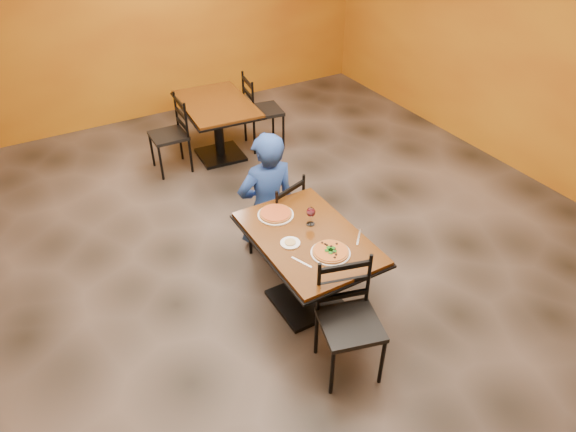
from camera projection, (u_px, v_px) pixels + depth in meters
floor at (279, 269)px, 4.93m from camera, size 7.00×8.00×0.01m
wall_back at (133, 11)px, 6.86m from camera, size 7.00×0.01×3.00m
wall_right at (564, 54)px, 5.46m from camera, size 0.01×8.00×3.00m
table_main at (307, 254)px, 4.26m from camera, size 0.83×1.23×0.75m
table_second at (217, 117)px, 6.40m from camera, size 0.92×1.29×0.75m
chair_main_near at (351, 325)px, 3.74m from camera, size 0.53×0.53×0.94m
chair_main_far at (276, 216)px, 4.88m from camera, size 0.51×0.51×0.89m
chair_second_left at (169, 136)px, 6.19m from camera, size 0.42×0.42×0.92m
chair_second_right at (264, 111)px, 6.70m from camera, size 0.50×0.50×0.98m
diner at (267, 190)px, 4.96m from camera, size 0.63×0.44×1.21m
plate_main at (330, 253)px, 3.96m from camera, size 0.31×0.31×0.01m
pizza_main at (331, 251)px, 3.95m from camera, size 0.28×0.28×0.02m
plate_far at (276, 215)px, 4.37m from camera, size 0.31×0.31×0.01m
pizza_far at (276, 213)px, 4.36m from camera, size 0.28×0.28×0.02m
side_plate at (290, 243)px, 4.06m from camera, size 0.16×0.16×0.01m
dip at (290, 242)px, 4.06m from camera, size 0.09×0.09×0.01m
wine_glass at (311, 215)px, 4.22m from camera, size 0.08×0.08×0.18m
fork at (302, 262)px, 3.88m from camera, size 0.08×0.18×0.00m
knife at (359, 237)px, 4.13m from camera, size 0.16×0.16×0.00m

